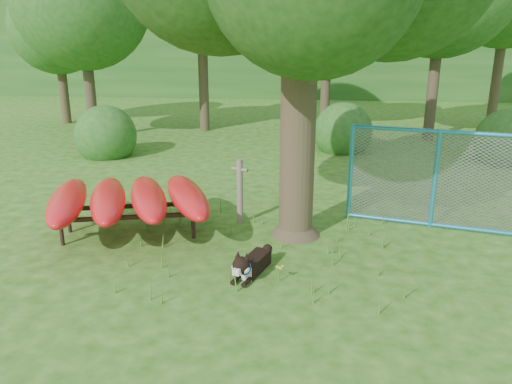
# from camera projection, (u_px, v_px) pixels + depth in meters

# --- Properties ---
(ground) EXTENTS (80.00, 80.00, 0.00)m
(ground) POSITION_uv_depth(u_px,v_px,m) (233.00, 282.00, 7.24)
(ground) COLOR #245511
(ground) RESTS_ON ground
(wooden_post) EXTENTS (0.34, 0.18, 1.25)m
(wooden_post) POSITION_uv_depth(u_px,v_px,m) (240.00, 190.00, 9.33)
(wooden_post) COLOR #6D6152
(wooden_post) RESTS_ON ground
(kayak_rack) EXTENTS (3.49, 3.12, 0.89)m
(kayak_rack) POSITION_uv_depth(u_px,v_px,m) (128.00, 199.00, 8.74)
(kayak_rack) COLOR black
(kayak_rack) RESTS_ON ground
(husky_dog) EXTENTS (0.53, 1.06, 0.49)m
(husky_dog) POSITION_uv_depth(u_px,v_px,m) (250.00, 264.00, 7.38)
(husky_dog) COLOR black
(husky_dog) RESTS_ON ground
(fence_section) EXTENTS (3.08, 0.83, 3.07)m
(fence_section) POSITION_uv_depth(u_px,v_px,m) (435.00, 179.00, 9.05)
(fence_section) COLOR #288EBC
(fence_section) RESTS_ON ground
(wildflower_clump) EXTENTS (0.12, 0.11, 0.25)m
(wildflower_clump) POSITION_uv_depth(u_px,v_px,m) (279.00, 269.00, 7.19)
(wildflower_clump) COLOR #497C28
(wildflower_clump) RESTS_ON ground
(bg_tree_a) EXTENTS (4.40, 4.40, 6.70)m
(bg_tree_a) POSITION_uv_depth(u_px,v_px,m) (81.00, 1.00, 16.10)
(bg_tree_a) COLOR #3B2F20
(bg_tree_a) RESTS_ON ground
(bg_tree_c) EXTENTS (4.00, 4.00, 6.12)m
(bg_tree_c) POSITION_uv_depth(u_px,v_px,m) (328.00, 16.00, 18.18)
(bg_tree_c) COLOR #3B2F20
(bg_tree_c) RESTS_ON ground
(bg_tree_f) EXTENTS (3.60, 3.60, 5.55)m
(bg_tree_f) POSITION_uv_depth(u_px,v_px,m) (57.00, 28.00, 19.44)
(bg_tree_f) COLOR #3B2F20
(bg_tree_f) RESTS_ON ground
(shrub_left) EXTENTS (1.80, 1.80, 1.80)m
(shrub_left) POSITION_uv_depth(u_px,v_px,m) (108.00, 156.00, 14.90)
(shrub_left) COLOR #22571C
(shrub_left) RESTS_ON ground
(shrub_right) EXTENTS (1.80, 1.80, 1.80)m
(shrub_right) POSITION_uv_depth(u_px,v_px,m) (504.00, 162.00, 14.11)
(shrub_right) COLOR #22571C
(shrub_right) RESTS_ON ground
(shrub_mid) EXTENTS (1.80, 1.80, 1.80)m
(shrub_mid) POSITION_uv_depth(u_px,v_px,m) (342.00, 151.00, 15.55)
(shrub_mid) COLOR #22571C
(shrub_mid) RESTS_ON ground
(wooded_hillside) EXTENTS (80.00, 12.00, 6.00)m
(wooded_hillside) POSITION_uv_depth(u_px,v_px,m) (299.00, 43.00, 32.90)
(wooded_hillside) COLOR #22571C
(wooded_hillside) RESTS_ON ground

